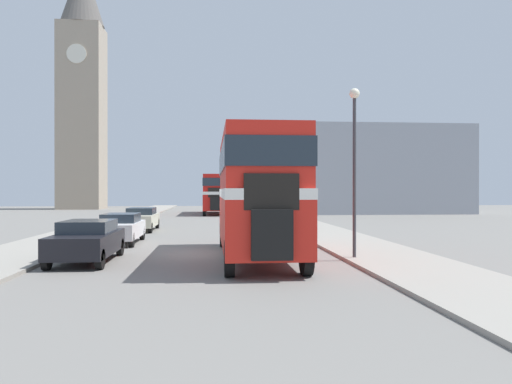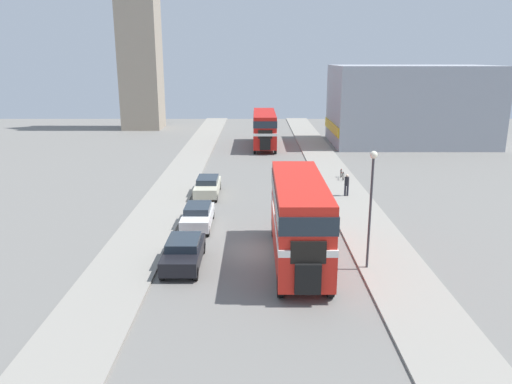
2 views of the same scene
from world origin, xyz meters
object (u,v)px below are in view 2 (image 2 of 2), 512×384
(pedestrian_walking, at_px, (345,184))
(street_lamp, at_px, (369,193))
(church_tower, at_px, (135,7))
(double_decker_bus, at_px, (297,214))
(car_parked_mid, at_px, (196,216))
(car_parked_near, at_px, (182,252))
(car_parked_far, at_px, (206,186))
(bicycle_on_pavement, at_px, (340,174))
(bus_distant, at_px, (262,126))

(pedestrian_walking, relative_size, street_lamp, 0.28)
(church_tower, bearing_deg, double_decker_bus, -69.43)
(double_decker_bus, xyz_separation_m, car_parked_mid, (-5.77, 5.48, -1.85))
(car_parked_near, height_order, pedestrian_walking, pedestrian_walking)
(pedestrian_walking, xyz_separation_m, street_lamp, (-1.28, -13.20, 2.90))
(car_parked_near, bearing_deg, car_parked_far, 90.16)
(double_decker_bus, bearing_deg, car_parked_mid, 136.48)
(pedestrian_walking, bearing_deg, street_lamp, -95.55)
(double_decker_bus, height_order, car_parked_mid, double_decker_bus)
(car_parked_near, bearing_deg, pedestrian_walking, 50.64)
(bicycle_on_pavement, relative_size, church_tower, 0.05)
(car_parked_near, relative_size, bicycle_on_pavement, 2.41)
(bicycle_on_pavement, distance_m, street_lamp, 19.08)
(bus_distant, xyz_separation_m, car_parked_near, (-4.63, -34.75, -1.66))
(car_parked_far, distance_m, church_tower, 42.36)
(bus_distant, bearing_deg, double_decker_bus, -88.01)
(double_decker_bus, height_order, church_tower, church_tower)
(car_parked_near, bearing_deg, double_decker_bus, 4.89)
(car_parked_near, distance_m, bicycle_on_pavement, 21.28)
(car_parked_mid, relative_size, street_lamp, 0.72)
(car_parked_mid, xyz_separation_m, bicycle_on_pavement, (11.00, 12.21, -0.24))
(car_parked_mid, bearing_deg, pedestrian_walking, 32.96)
(street_lamp, bearing_deg, double_decker_bus, 163.73)
(double_decker_bus, xyz_separation_m, car_parked_far, (-5.85, 12.79, -1.84))
(bus_distant, distance_m, car_parked_near, 35.09)
(bus_distant, bearing_deg, street_lamp, -82.68)
(car_parked_far, relative_size, church_tower, 0.14)
(bus_distant, height_order, car_parked_mid, bus_distant)
(car_parked_mid, xyz_separation_m, pedestrian_walking, (10.40, 6.74, 0.34))
(car_parked_near, relative_size, pedestrian_walking, 2.55)
(church_tower, bearing_deg, car_parked_near, -75.64)
(car_parked_far, xyz_separation_m, pedestrian_walking, (10.47, -0.57, 0.33))
(double_decker_bus, relative_size, bicycle_on_pavement, 5.50)
(street_lamp, relative_size, church_tower, 0.18)
(car_parked_near, xyz_separation_m, pedestrian_walking, (10.44, 12.72, 0.32))
(car_parked_far, bearing_deg, car_parked_near, -89.84)
(double_decker_bus, bearing_deg, bus_distant, 91.99)
(bus_distant, xyz_separation_m, car_parked_far, (-4.66, -21.46, -1.66))
(car_parked_mid, relative_size, bicycle_on_pavement, 2.40)
(street_lamp, distance_m, church_tower, 56.82)
(car_parked_far, height_order, street_lamp, street_lamp)
(car_parked_near, xyz_separation_m, church_tower, (-12.87, 50.28, 16.15))
(car_parked_mid, height_order, bicycle_on_pavement, car_parked_mid)
(bicycle_on_pavement, bearing_deg, car_parked_mid, -132.00)
(double_decker_bus, relative_size, car_parked_far, 2.12)
(bus_distant, relative_size, car_parked_far, 2.43)
(pedestrian_walking, bearing_deg, double_decker_bus, -110.71)
(pedestrian_walking, bearing_deg, car_parked_far, 176.91)
(car_parked_near, distance_m, pedestrian_walking, 16.46)
(double_decker_bus, bearing_deg, church_tower, 110.57)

